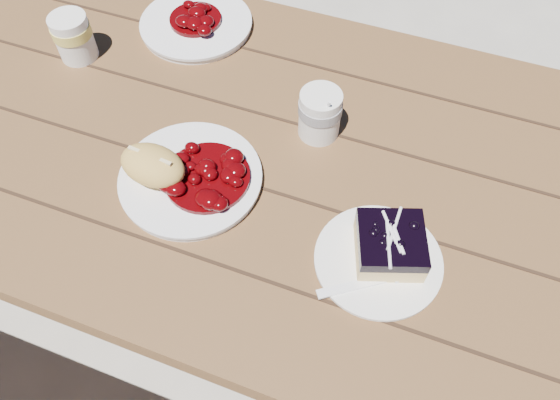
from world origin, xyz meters
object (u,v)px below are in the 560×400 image
(picnic_table, at_px, (151,164))
(main_plate, at_px, (191,179))
(blueberry_cake, at_px, (390,245))
(dessert_plate, at_px, (378,261))
(bread_roll, at_px, (153,165))
(second_cup, at_px, (74,37))
(second_plate, at_px, (196,25))
(coffee_cup, at_px, (320,114))

(picnic_table, relative_size, main_plate, 8.30)
(blueberry_cake, bearing_deg, dessert_plate, -143.19)
(bread_roll, height_order, second_cup, second_cup)
(dessert_plate, height_order, second_plate, second_plate)
(main_plate, relative_size, bread_roll, 2.06)
(coffee_cup, distance_m, second_plate, 0.39)
(blueberry_cake, xyz_separation_m, second_cup, (-0.71, 0.23, 0.01))
(dessert_plate, relative_size, second_plate, 0.84)
(bread_roll, xyz_separation_m, blueberry_cake, (0.41, -0.00, -0.01))
(main_plate, height_order, second_cup, second_cup)
(bread_roll, bearing_deg, main_plate, 19.98)
(main_plate, height_order, dessert_plate, main_plate)
(dessert_plate, xyz_separation_m, coffee_cup, (-0.17, 0.23, 0.04))
(main_plate, distance_m, coffee_cup, 0.26)
(dessert_plate, distance_m, second_cup, 0.74)
(picnic_table, relative_size, coffee_cup, 21.32)
(main_plate, height_order, bread_roll, bread_roll)
(main_plate, relative_size, blueberry_cake, 1.86)
(coffee_cup, bearing_deg, blueberry_cake, -48.96)
(bread_roll, height_order, coffee_cup, coffee_cup)
(main_plate, relative_size, second_plate, 1.03)
(main_plate, distance_m, blueberry_cake, 0.36)
(dessert_plate, bearing_deg, main_plate, 173.57)
(coffee_cup, bearing_deg, second_cup, 177.33)
(second_cup, bearing_deg, main_plate, -30.73)
(bread_roll, xyz_separation_m, dessert_plate, (0.40, -0.02, -0.04))
(picnic_table, distance_m, dessert_plate, 0.56)
(blueberry_cake, bearing_deg, coffee_cup, 111.54)
(picnic_table, bearing_deg, bread_roll, -47.90)
(bread_roll, height_order, second_plate, bread_roll)
(dessert_plate, bearing_deg, coffee_cup, 127.53)
(bread_roll, distance_m, blueberry_cake, 0.41)
(second_plate, bearing_deg, second_cup, -138.76)
(blueberry_cake, relative_size, second_plate, 0.55)
(bread_roll, xyz_separation_m, coffee_cup, (0.23, 0.21, 0.00))
(main_plate, xyz_separation_m, second_cup, (-0.36, 0.21, 0.04))
(picnic_table, bearing_deg, second_plate, 89.06)
(second_plate, bearing_deg, main_plate, -65.85)
(main_plate, height_order, blueberry_cake, blueberry_cake)
(dessert_plate, bearing_deg, blueberry_cake, 56.31)
(main_plate, xyz_separation_m, coffee_cup, (0.17, 0.19, 0.04))
(picnic_table, distance_m, main_plate, 0.27)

